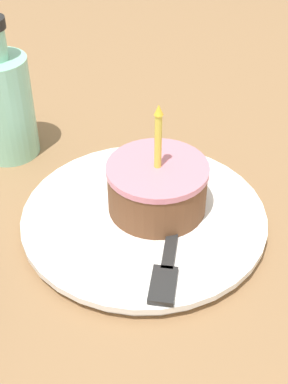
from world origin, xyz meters
The scene contains 5 objects.
ground_plane centered at (0.00, 0.00, -0.02)m, with size 2.40×2.40×0.04m.
plate centered at (-0.02, -0.01, 0.01)m, with size 0.26×0.26×0.02m.
cake_slice centered at (-0.03, 0.00, 0.05)m, with size 0.11×0.11×0.13m.
fork centered at (0.03, 0.00, 0.02)m, with size 0.18×0.07×0.00m.
bottle centered at (-0.19, -0.17, 0.07)m, with size 0.07×0.07×0.18m.
Camera 1 is at (0.41, -0.07, 0.39)m, focal length 50.00 mm.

